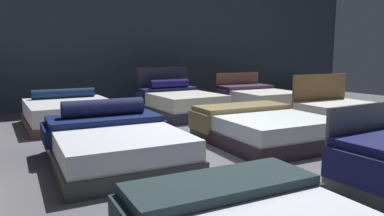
{
  "coord_description": "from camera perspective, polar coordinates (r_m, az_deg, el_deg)",
  "views": [
    {
      "loc": [
        -2.53,
        -4.01,
        1.37
      ],
      "look_at": [
        0.05,
        0.56,
        0.59
      ],
      "focal_mm": 33.55,
      "sensor_mm": 36.0,
      "label": 1
    }
  ],
  "objects": [
    {
      "name": "bed_6",
      "position": [
        5.75,
        11.11,
        -3.07
      ],
      "size": [
        1.76,
        2.03,
        0.52
      ],
      "rotation": [
        0.0,
        0.0,
        -0.05
      ],
      "color": "black",
      "rests_on": "ground_plane"
    },
    {
      "name": "bed_5",
      "position": [
        4.72,
        -12.14,
        -5.44
      ],
      "size": [
        1.68,
        2.12,
        0.75
      ],
      "rotation": [
        0.0,
        0.0,
        -0.05
      ],
      "color": "#323334",
      "rests_on": "ground_plane"
    },
    {
      "name": "showroom_back_wall",
      "position": [
        9.77,
        -14.69,
        10.43
      ],
      "size": [
        18.0,
        0.06,
        3.5
      ],
      "primitive_type": "cube",
      "color": "#333D4C",
      "rests_on": "ground_plane"
    },
    {
      "name": "ground_plane",
      "position": [
        4.94,
        2.68,
        -7.79
      ],
      "size": [
        18.0,
        18.0,
        0.02
      ],
      "primitive_type": "cube",
      "color": "#5B5B60"
    },
    {
      "name": "bed_9",
      "position": [
        7.42,
        -18.76,
        -0.73
      ],
      "size": [
        1.63,
        1.94,
        0.66
      ],
      "rotation": [
        0.0,
        0.0,
        -0.0
      ],
      "color": "brown",
      "rests_on": "ground_plane"
    },
    {
      "name": "bed_7",
      "position": [
        7.52,
        24.75,
        -1.15
      ],
      "size": [
        1.67,
        2.06,
        0.96
      ],
      "rotation": [
        0.0,
        0.0,
        -0.04
      ],
      "color": "brown",
      "rests_on": "ground_plane"
    },
    {
      "name": "bed_10",
      "position": [
        8.17,
        -1.88,
        0.82
      ],
      "size": [
        1.52,
        1.98,
        1.06
      ],
      "rotation": [
        0.0,
        0.0,
        0.01
      ],
      "color": "#292839",
      "rests_on": "ground_plane"
    },
    {
      "name": "bed_11",
      "position": [
        9.49,
        10.3,
        1.56
      ],
      "size": [
        1.63,
        2.09,
        0.87
      ],
      "rotation": [
        0.0,
        0.0,
        -0.05
      ],
      "color": "#99694E",
      "rests_on": "ground_plane"
    }
  ]
}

